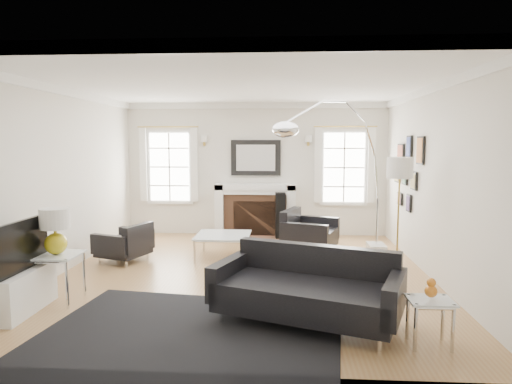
# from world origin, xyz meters

# --- Properties ---
(floor) EXTENTS (6.00, 6.00, 0.00)m
(floor) POSITION_xyz_m (0.00, 0.00, 0.00)
(floor) COLOR #9C6E41
(floor) RESTS_ON ground
(back_wall) EXTENTS (5.50, 0.04, 2.80)m
(back_wall) POSITION_xyz_m (0.00, 3.00, 1.40)
(back_wall) COLOR silver
(back_wall) RESTS_ON floor
(front_wall) EXTENTS (5.50, 0.04, 2.80)m
(front_wall) POSITION_xyz_m (0.00, -3.00, 1.40)
(front_wall) COLOR silver
(front_wall) RESTS_ON floor
(left_wall) EXTENTS (0.04, 6.00, 2.80)m
(left_wall) POSITION_xyz_m (-2.75, 0.00, 1.40)
(left_wall) COLOR silver
(left_wall) RESTS_ON floor
(right_wall) EXTENTS (0.04, 6.00, 2.80)m
(right_wall) POSITION_xyz_m (2.75, 0.00, 1.40)
(right_wall) COLOR silver
(right_wall) RESTS_ON floor
(ceiling) EXTENTS (5.50, 6.00, 0.02)m
(ceiling) POSITION_xyz_m (0.00, 0.00, 2.80)
(ceiling) COLOR white
(ceiling) RESTS_ON back_wall
(crown_molding) EXTENTS (5.50, 6.00, 0.12)m
(crown_molding) POSITION_xyz_m (0.00, 0.00, 2.74)
(crown_molding) COLOR white
(crown_molding) RESTS_ON back_wall
(fireplace) EXTENTS (1.70, 0.69, 1.11)m
(fireplace) POSITION_xyz_m (0.00, 2.79, 0.54)
(fireplace) COLOR white
(fireplace) RESTS_ON floor
(mantel_mirror) EXTENTS (1.05, 0.07, 0.75)m
(mantel_mirror) POSITION_xyz_m (0.00, 2.95, 1.65)
(mantel_mirror) COLOR black
(mantel_mirror) RESTS_ON back_wall
(window_left) EXTENTS (1.24, 0.15, 1.62)m
(window_left) POSITION_xyz_m (-1.85, 2.95, 1.46)
(window_left) COLOR white
(window_left) RESTS_ON back_wall
(window_right) EXTENTS (1.24, 0.15, 1.62)m
(window_right) POSITION_xyz_m (1.85, 2.95, 1.46)
(window_right) COLOR white
(window_right) RESTS_ON back_wall
(gallery_wall) EXTENTS (0.04, 1.73, 1.29)m
(gallery_wall) POSITION_xyz_m (2.72, 1.30, 1.53)
(gallery_wall) COLOR black
(gallery_wall) RESTS_ON right_wall
(tv_unit) EXTENTS (0.35, 1.00, 1.09)m
(tv_unit) POSITION_xyz_m (-2.44, -1.70, 0.33)
(tv_unit) COLOR white
(tv_unit) RESTS_ON floor
(area_rug) EXTENTS (3.37, 2.92, 0.01)m
(area_rug) POSITION_xyz_m (-0.38, -2.33, 0.01)
(area_rug) COLOR black
(area_rug) RESTS_ON floor
(sofa) EXTENTS (2.20, 1.55, 0.66)m
(sofa) POSITION_xyz_m (0.87, -1.76, 0.36)
(sofa) COLOR black
(sofa) RESTS_ON floor
(armchair_left) EXTENTS (0.92, 0.98, 0.53)m
(armchair_left) POSITION_xyz_m (-2.01, 0.59, 0.30)
(armchair_left) COLOR black
(armchair_left) RESTS_ON floor
(armchair_right) EXTENTS (1.11, 1.17, 0.64)m
(armchair_right) POSITION_xyz_m (1.01, 1.35, 0.36)
(armchair_right) COLOR black
(armchair_right) RESTS_ON floor
(coffee_table) EXTENTS (0.91, 0.91, 0.41)m
(coffee_table) POSITION_xyz_m (-0.44, 0.95, 0.37)
(coffee_table) COLOR silver
(coffee_table) RESTS_ON floor
(side_table_left) EXTENTS (0.55, 0.55, 0.60)m
(side_table_left) POSITION_xyz_m (-2.20, -1.33, 0.49)
(side_table_left) COLOR silver
(side_table_left) RESTS_ON floor
(nesting_table) EXTENTS (0.43, 0.36, 0.47)m
(nesting_table) POSITION_xyz_m (2.02, -2.31, 0.36)
(nesting_table) COLOR silver
(nesting_table) RESTS_ON floor
(gourd_lamp) EXTENTS (0.36, 0.36, 0.57)m
(gourd_lamp) POSITION_xyz_m (-2.20, -1.33, 0.93)
(gourd_lamp) COLOR gold
(gourd_lamp) RESTS_ON side_table_left
(orange_vase) EXTENTS (0.12, 0.12, 0.19)m
(orange_vase) POSITION_xyz_m (2.02, -2.31, 0.57)
(orange_vase) COLOR #BE6518
(orange_vase) RESTS_ON nesting_table
(arc_floor_lamp) EXTENTS (1.92, 1.78, 2.72)m
(arc_floor_lamp) POSITION_xyz_m (1.41, 0.48, 1.47)
(arc_floor_lamp) COLOR white
(arc_floor_lamp) RESTS_ON floor
(stick_floor_lamp) EXTENTS (0.36, 0.36, 1.77)m
(stick_floor_lamp) POSITION_xyz_m (2.20, -0.26, 1.53)
(stick_floor_lamp) COLOR gold
(stick_floor_lamp) RESTS_ON floor
(speaker_tower) EXTENTS (0.21, 0.21, 0.97)m
(speaker_tower) POSITION_xyz_m (0.53, 2.45, 0.48)
(speaker_tower) COLOR black
(speaker_tower) RESTS_ON floor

